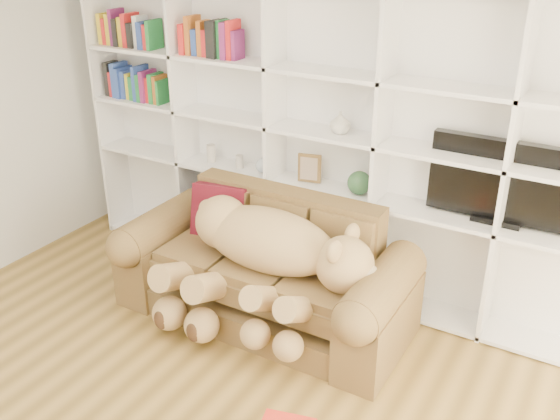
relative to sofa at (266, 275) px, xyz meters
The scene contains 12 objects.
wall_back 1.31m from the sofa, 78.68° to the left, with size 5.00×0.02×2.70m, color silver.
bookshelf 1.18m from the sofa, 96.44° to the left, with size 4.43×0.35×2.40m.
sofa is the anchor object (origin of this frame).
teddy_bear 0.34m from the sofa, 63.62° to the right, with size 1.51×0.85×0.87m.
throw_pillow 0.62m from the sofa, 163.30° to the left, with size 0.43×0.14×0.43m, color #540E16.
tv 1.79m from the sofa, 24.83° to the left, with size 0.98×0.18×0.58m.
picture_frame 0.90m from the sofa, 87.64° to the left, with size 0.18×0.03×0.23m, color brown.
green_vase 0.98m from the sofa, 54.34° to the left, with size 0.18×0.18×0.18m, color #2C5530.
figurine_tall 1.26m from the sofa, 145.82° to the left, with size 0.08×0.08×0.15m, color beige.
figurine_short 1.05m from the sofa, 135.25° to the left, with size 0.06×0.06×0.11m, color beige.
snow_globe 0.94m from the sofa, 122.59° to the left, with size 0.12×0.12×0.12m, color silver.
shelf_vase 1.25m from the sofa, 66.54° to the left, with size 0.16×0.16×0.16m, color beige.
Camera 1 is at (1.93, -1.70, 2.75)m, focal length 40.00 mm.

